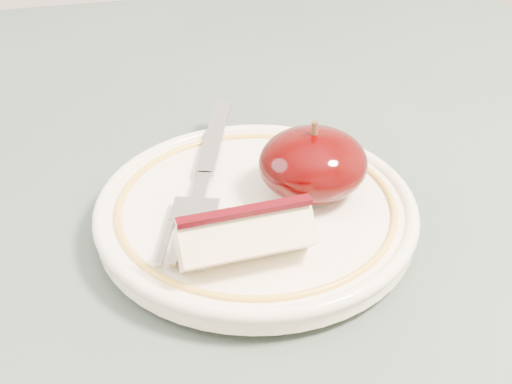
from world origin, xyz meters
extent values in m
cylinder|color=brown|center=(0.40, 0.40, 0.35)|extent=(0.05, 0.05, 0.71)
cube|color=#44544C|center=(0.00, 0.00, 0.73)|extent=(0.90, 0.90, 0.04)
cylinder|color=#EEE5C7|center=(0.09, 0.01, 0.75)|extent=(0.11, 0.11, 0.01)
cylinder|color=#EEE5C7|center=(0.09, 0.01, 0.76)|extent=(0.19, 0.19, 0.01)
torus|color=#EEE5C7|center=(0.09, 0.01, 0.77)|extent=(0.20, 0.20, 0.01)
torus|color=gold|center=(0.09, 0.01, 0.77)|extent=(0.17, 0.17, 0.00)
ellipsoid|color=black|center=(0.13, 0.02, 0.79)|extent=(0.07, 0.06, 0.04)
cylinder|color=#472D19|center=(0.13, 0.02, 0.81)|extent=(0.00, 0.00, 0.01)
cube|color=beige|center=(0.08, -0.04, 0.78)|extent=(0.08, 0.04, 0.03)
cube|color=#360107|center=(0.08, -0.04, 0.80)|extent=(0.07, 0.01, 0.00)
cube|color=#94979C|center=(0.08, 0.09, 0.77)|extent=(0.04, 0.10, 0.00)
cube|color=#94979C|center=(0.06, 0.03, 0.77)|extent=(0.02, 0.03, 0.00)
cube|color=#94979C|center=(0.06, 0.01, 0.77)|extent=(0.03, 0.03, 0.00)
cube|color=#94979C|center=(0.06, -0.02, 0.77)|extent=(0.02, 0.04, 0.00)
cube|color=#94979C|center=(0.05, -0.02, 0.77)|extent=(0.02, 0.04, 0.00)
cube|color=#94979C|center=(0.04, -0.02, 0.77)|extent=(0.02, 0.04, 0.00)
cube|color=#94979C|center=(0.04, -0.02, 0.77)|extent=(0.02, 0.04, 0.00)
camera|label=1|loc=(0.01, -0.33, 1.02)|focal=50.00mm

